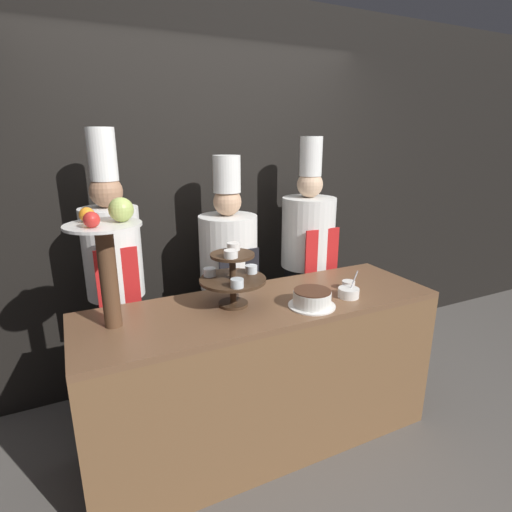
{
  "coord_description": "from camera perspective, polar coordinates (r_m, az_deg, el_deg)",
  "views": [
    {
      "loc": [
        -0.95,
        -1.56,
        1.83
      ],
      "look_at": [
        0.0,
        0.42,
        1.18
      ],
      "focal_mm": 28.0,
      "sensor_mm": 36.0,
      "label": 1
    }
  ],
  "objects": [
    {
      "name": "tiered_stand",
      "position": [
        2.2,
        -3.35,
        -2.62
      ],
      "size": [
        0.37,
        0.37,
        0.34
      ],
      "color": "#3D2819",
      "rests_on": "buffet_counter"
    },
    {
      "name": "chef_center_left",
      "position": [
        2.82,
        -3.9,
        -2.31
      ],
      "size": [
        0.4,
        0.4,
        1.72
      ],
      "color": "#28282D",
      "rests_on": "ground_plane"
    },
    {
      "name": "chef_center_right",
      "position": [
        3.09,
        7.35,
        0.28
      ],
      "size": [
        0.4,
        0.4,
        1.84
      ],
      "color": "black",
      "rests_on": "ground_plane"
    },
    {
      "name": "ground_plane",
      "position": [
        2.59,
        4.66,
        -28.62
      ],
      "size": [
        14.0,
        14.0,
        0.0
      ],
      "primitive_type": "plane",
      "color": "#5B5651"
    },
    {
      "name": "serving_bowl_near",
      "position": [
        2.42,
        13.09,
        -5.11
      ],
      "size": [
        0.12,
        0.12,
        0.16
      ],
      "color": "white",
      "rests_on": "buffet_counter"
    },
    {
      "name": "wall_back",
      "position": [
        3.05,
        -7.27,
        8.24
      ],
      "size": [
        10.0,
        0.06,
        2.8
      ],
      "color": "black",
      "rests_on": "ground_plane"
    },
    {
      "name": "buffet_counter",
      "position": [
        2.52,
        1.03,
        -16.41
      ],
      "size": [
        2.07,
        0.65,
        0.93
      ],
      "color": "brown",
      "rests_on": "ground_plane"
    },
    {
      "name": "fruit_pedestal",
      "position": [
        2.01,
        -20.38,
        1.28
      ],
      "size": [
        0.35,
        0.35,
        0.64
      ],
      "color": "brown",
      "rests_on": "buffet_counter"
    },
    {
      "name": "cup_white",
      "position": [
        2.55,
        13.05,
        -4.06
      ],
      "size": [
        0.08,
        0.08,
        0.05
      ],
      "color": "white",
      "rests_on": "buffet_counter"
    },
    {
      "name": "cake_round",
      "position": [
        2.25,
        8.0,
        -6.06
      ],
      "size": [
        0.26,
        0.26,
        0.1
      ],
      "color": "white",
      "rests_on": "buffet_counter"
    },
    {
      "name": "chef_left",
      "position": [
        2.62,
        -19.49,
        -2.63
      ],
      "size": [
        0.34,
        0.34,
        1.89
      ],
      "color": "black",
      "rests_on": "ground_plane"
    }
  ]
}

